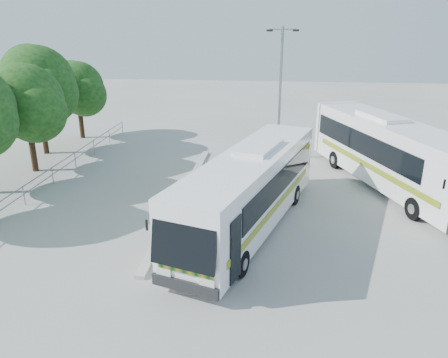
# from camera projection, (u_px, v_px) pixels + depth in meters

# --- Properties ---
(ground) EXTENTS (100.00, 100.00, 0.00)m
(ground) POSITION_uv_depth(u_px,v_px,m) (222.00, 214.00, 20.95)
(ground) COLOR #ABABA5
(ground) RESTS_ON ground
(kerb_divider) EXTENTS (0.40, 16.00, 0.15)m
(kerb_divider) POSITION_uv_depth(u_px,v_px,m) (183.00, 195.00, 23.03)
(kerb_divider) COLOR #B2B2AD
(kerb_divider) RESTS_ON ground
(railing) EXTENTS (0.06, 22.00, 1.00)m
(railing) POSITION_uv_depth(u_px,v_px,m) (60.00, 166.00, 25.48)
(railing) COLOR gray
(railing) RESTS_ON ground
(tree_far_c) EXTENTS (4.97, 4.69, 6.49)m
(tree_far_c) POSITION_uv_depth(u_px,v_px,m) (27.00, 102.00, 25.53)
(tree_far_c) COLOR #382314
(tree_far_c) RESTS_ON ground
(tree_far_d) EXTENTS (5.62, 5.30, 7.33)m
(tree_far_d) POSITION_uv_depth(u_px,v_px,m) (38.00, 84.00, 28.92)
(tree_far_d) COLOR #382314
(tree_far_d) RESTS_ON ground
(tree_far_e) EXTENTS (4.54, 4.28, 5.92)m
(tree_far_e) POSITION_uv_depth(u_px,v_px,m) (78.00, 88.00, 33.37)
(tree_far_e) COLOR #382314
(tree_far_e) RESTS_ON ground
(coach_main) EXTENTS (5.96, 12.34, 3.38)m
(coach_main) POSITION_uv_depth(u_px,v_px,m) (250.00, 189.00, 18.95)
(coach_main) COLOR white
(coach_main) RESTS_ON ground
(coach_adjacent) EXTENTS (6.91, 13.24, 3.65)m
(coach_adjacent) POSITION_uv_depth(u_px,v_px,m) (390.00, 152.00, 23.74)
(coach_adjacent) COLOR white
(coach_adjacent) RESTS_ON ground
(lamppost) EXTENTS (2.01, 0.83, 8.44)m
(lamppost) POSITION_uv_depth(u_px,v_px,m) (280.00, 89.00, 27.84)
(lamppost) COLOR gray
(lamppost) RESTS_ON ground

